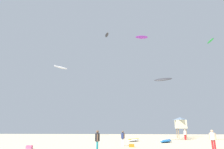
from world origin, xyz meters
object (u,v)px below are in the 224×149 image
person_foreground (97,139)px  lifeguard_tower (181,123)px  person_right (185,134)px  kite_aloft_4 (142,37)px  kite_grounded_near (166,141)px  cooler_box (132,146)px  gear_bag (29,147)px  kite_grounded_mid (134,140)px  person_midground (213,138)px  kite_aloft_2 (163,79)px  kite_aloft_6 (210,41)px  person_left (123,137)px  kite_aloft_1 (61,67)px  kite_aloft_0 (107,35)px

person_foreground → lifeguard_tower: bearing=-132.1°
person_right → kite_aloft_4: bearing=83.1°
kite_grounded_near → cooler_box: (-4.91, -7.66, -0.05)m
gear_bag → kite_aloft_4: (13.39, 26.87, 24.46)m
person_right → gear_bag: 25.68m
kite_grounded_mid → cooler_box: 9.37m
person_midground → kite_aloft_2: (0.22, 24.55, 11.76)m
kite_grounded_near → kite_aloft_2: size_ratio=0.87×
kite_grounded_mid → cooler_box: (-0.40, -9.36, -0.03)m
kite_grounded_mid → lifeguard_tower: 14.88m
cooler_box → kite_aloft_6: 30.20m
person_right → kite_grounded_near: size_ratio=0.48×
lifeguard_tower → kite_aloft_2: 10.31m
person_left → kite_aloft_2: kite_aloft_2 is taller
kite_aloft_2 → kite_grounded_mid: bearing=-119.4°
kite_aloft_4 → kite_aloft_1: bearing=165.0°
cooler_box → kite_aloft_4: (3.46, 24.28, 24.46)m
gear_bag → kite_aloft_0: bearing=79.1°
person_left → kite_aloft_2: (8.68, 21.16, 11.85)m
cooler_box → person_left: bearing=128.6°
kite_aloft_6 → kite_aloft_1: bearing=158.8°
cooler_box → kite_aloft_6: (16.79, 16.32, 19.09)m
lifeguard_tower → kite_aloft_6: 17.88m
cooler_box → person_right: bearing=56.8°
kite_aloft_0 → kite_aloft_1: bearing=148.4°
kite_grounded_mid → kite_aloft_2: kite_aloft_2 is taller
person_midground → kite_aloft_1: kite_aloft_1 is taller
person_right → kite_aloft_1: (-29.09, 16.17, 17.99)m
person_foreground → person_midground: 10.73m
lifeguard_tower → person_right: bearing=-98.5°
kite_grounded_near → kite_aloft_6: kite_aloft_6 is taller
kite_grounded_near → kite_aloft_4: bearing=95.0°
person_midground → cooler_box: (-7.50, 2.19, -0.88)m
person_foreground → person_right: person_right is taller
kite_aloft_6 → person_right: bearing=-165.0°
kite_grounded_mid → cooler_box: bearing=-92.5°
kite_aloft_0 → kite_grounded_near: bearing=-53.9°
cooler_box → kite_aloft_1: kite_aloft_1 is taller
kite_aloft_4 → kite_aloft_6: size_ratio=1.28×
kite_aloft_0 → person_left: bearing=-78.1°
kite_grounded_mid → gear_bag: bearing=-130.8°
person_right → kite_aloft_2: bearing=64.1°
person_left → lifeguard_tower: bearing=7.2°
person_right → gear_bag: size_ratio=3.17×
gear_bag → kite_aloft_6: size_ratio=0.22×
cooler_box → kite_aloft_0: (-5.28, 21.61, 24.13)m
cooler_box → kite_grounded_near: bearing=57.3°
person_foreground → kite_aloft_1: bearing=-79.0°
person_left → kite_grounded_mid: person_left is taller
kite_grounded_near → kite_aloft_0: (-10.19, 13.95, 24.08)m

